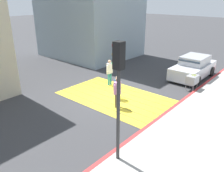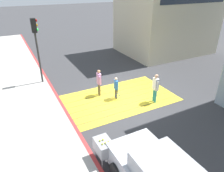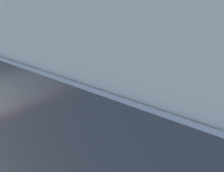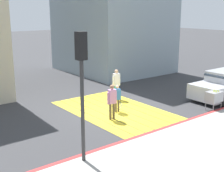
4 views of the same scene
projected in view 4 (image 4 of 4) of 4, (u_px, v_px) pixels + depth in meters
ground_plane at (116, 111)px, 15.25m from camera, size 120.00×120.00×0.00m
crosswalk_stripes at (116, 111)px, 15.25m from camera, size 6.40×3.80×0.01m
sidewalk_west at (213, 149)px, 10.94m from camera, size 4.80×40.00×0.12m
curb_painted at (164, 129)px, 12.74m from camera, size 0.16×40.00×0.13m
building_far_south at (113, 6)px, 24.36m from camera, size 8.00×7.04×10.31m
traffic_light_corner at (81, 72)px, 9.29m from camera, size 0.39×0.28×4.24m
tennis_ball_cart at (214, 97)px, 15.18m from camera, size 0.56×0.80×1.02m
pedestrian_adult_lead at (112, 100)px, 13.79m from camera, size 0.26×0.48×1.63m
pedestrian_adult_trailing at (116, 82)px, 16.95m from camera, size 0.26×0.50×1.70m
pedestrian_child_with_racket at (117, 97)px, 14.87m from camera, size 0.28×0.43×1.35m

